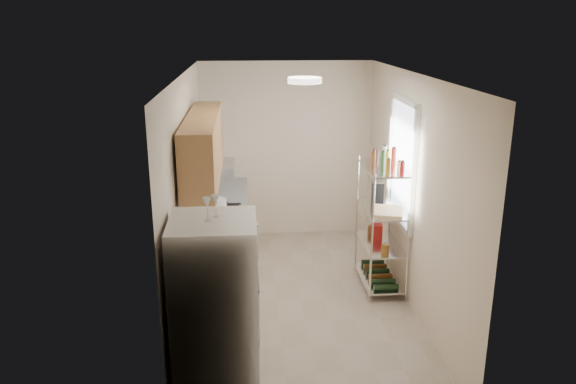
% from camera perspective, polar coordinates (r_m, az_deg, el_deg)
% --- Properties ---
extents(room, '(2.52, 4.42, 2.62)m').
position_cam_1_polar(room, '(6.21, 1.32, -0.18)').
color(room, '#AA9B8A').
rests_on(room, ground).
extents(counter_run, '(0.63, 3.51, 0.90)m').
position_cam_1_polar(counter_run, '(6.89, -6.76, -6.02)').
color(counter_run, '#A47546').
rests_on(counter_run, ground).
extents(upper_cabinets, '(0.33, 2.20, 0.72)m').
position_cam_1_polar(upper_cabinets, '(6.17, -8.57, 4.41)').
color(upper_cabinets, '#A47546').
rests_on(upper_cabinets, room).
extents(range_hood, '(0.50, 0.60, 0.12)m').
position_cam_1_polar(range_hood, '(7.04, -7.55, 2.49)').
color(range_hood, '#B7BABC').
rests_on(range_hood, room).
extents(window, '(0.06, 1.00, 1.46)m').
position_cam_1_polar(window, '(6.71, 11.52, 2.98)').
color(window, white).
rests_on(window, room).
extents(bakers_rack, '(0.45, 0.90, 1.73)m').
position_cam_1_polar(bakers_rack, '(6.72, 9.62, -0.80)').
color(bakers_rack, silver).
rests_on(bakers_rack, ground).
extents(ceiling_dome, '(0.34, 0.34, 0.05)m').
position_cam_1_polar(ceiling_dome, '(5.67, 1.71, 11.28)').
color(ceiling_dome, white).
rests_on(ceiling_dome, room).
extents(refrigerator, '(0.68, 0.68, 1.65)m').
position_cam_1_polar(refrigerator, '(4.73, -7.31, -12.33)').
color(refrigerator, silver).
rests_on(refrigerator, ground).
extents(wine_glass_a, '(0.07, 0.07, 0.19)m').
position_cam_1_polar(wine_glass_a, '(4.35, -8.21, -1.74)').
color(wine_glass_a, silver).
rests_on(wine_glass_a, refrigerator).
extents(wine_glass_b, '(0.06, 0.06, 0.18)m').
position_cam_1_polar(wine_glass_b, '(4.43, -7.35, -1.41)').
color(wine_glass_b, silver).
rests_on(wine_glass_b, refrigerator).
extents(rice_cooker, '(0.26, 0.26, 0.21)m').
position_cam_1_polar(rice_cooker, '(6.75, -7.33, -1.57)').
color(rice_cooker, silver).
rests_on(rice_cooker, counter_run).
extents(frying_pan_large, '(0.30, 0.30, 0.05)m').
position_cam_1_polar(frying_pan_large, '(7.04, -7.53, -1.47)').
color(frying_pan_large, black).
rests_on(frying_pan_large, counter_run).
extents(frying_pan_small, '(0.23, 0.23, 0.05)m').
position_cam_1_polar(frying_pan_small, '(7.12, -7.04, -1.24)').
color(frying_pan_small, black).
rests_on(frying_pan_small, counter_run).
extents(cutting_board, '(0.44, 0.50, 0.03)m').
position_cam_1_polar(cutting_board, '(6.59, 10.14, -1.94)').
color(cutting_board, tan).
rests_on(cutting_board, bakers_rack).
extents(espresso_machine, '(0.18, 0.23, 0.25)m').
position_cam_1_polar(espresso_machine, '(7.02, 9.10, 0.23)').
color(espresso_machine, black).
rests_on(espresso_machine, bakers_rack).
extents(storage_bag, '(0.13, 0.17, 0.18)m').
position_cam_1_polar(storage_bag, '(7.03, 9.07, -3.92)').
color(storage_bag, '#A81A14').
rests_on(storage_bag, bakers_rack).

